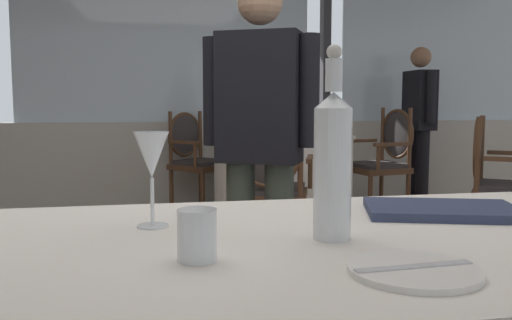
{
  "coord_description": "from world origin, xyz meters",
  "views": [
    {
      "loc": [
        -0.15,
        -1.91,
        1.01
      ],
      "look_at": [
        0.09,
        -0.63,
        0.88
      ],
      "focal_mm": 38.0,
      "sensor_mm": 36.0,
      "label": 1
    }
  ],
  "objects": [
    {
      "name": "window_wall_far",
      "position": [
        0.0,
        3.54,
        1.19
      ],
      "size": [
        10.35,
        0.14,
        2.98
      ],
      "color": "beige",
      "rests_on": "ground_plane"
    },
    {
      "name": "dining_chair_1_2",
      "position": [
        2.1,
        1.3,
        0.55
      ],
      "size": [
        0.64,
        0.66,
        0.94
      ],
      "rotation": [
        0.0,
        0.0,
        11.93
      ],
      "color": "brown",
      "rests_on": "ground_plane"
    },
    {
      "name": "menu_book",
      "position": [
        0.5,
        -0.78,
        0.77
      ],
      "size": [
        0.39,
        0.3,
        0.02
      ],
      "primitive_type": "cube",
      "rotation": [
        0.0,
        0.0,
        -0.3
      ],
      "color": "#2D3856",
      "rests_on": "foreground_table"
    },
    {
      "name": "background_table_0",
      "position": [
        0.92,
        2.46,
        0.38
      ],
      "size": [
        1.19,
        1.19,
        0.76
      ],
      "color": "white",
      "rests_on": "ground_plane"
    },
    {
      "name": "wine_glass",
      "position": [
        -0.15,
        -0.79,
        0.91
      ],
      "size": [
        0.07,
        0.07,
        0.2
      ],
      "color": "white",
      "rests_on": "foreground_table"
    },
    {
      "name": "dining_chair_0_2",
      "position": [
        0.24,
        3.23,
        0.56
      ],
      "size": [
        0.66,
        0.66,
        0.96
      ],
      "rotation": [
        0.0,
        0.0,
        11.72
      ],
      "color": "brown",
      "rests_on": "ground_plane"
    },
    {
      "name": "side_plate",
      "position": [
        0.23,
        -1.18,
        0.77
      ],
      "size": [
        0.2,
        0.2,
        0.01
      ],
      "primitive_type": "cylinder",
      "color": "white",
      "rests_on": "foreground_table"
    },
    {
      "name": "water_tumbler",
      "position": [
        -0.08,
        -1.05,
        0.8
      ],
      "size": [
        0.06,
        0.06,
        0.08
      ],
      "primitive_type": "cylinder",
      "color": "white",
      "rests_on": "foreground_table"
    },
    {
      "name": "dining_chair_0_1",
      "position": [
        1.93,
        2.67,
        0.58
      ],
      "size": [
        0.55,
        0.6,
        0.99
      ],
      "rotation": [
        0.0,
        0.0,
        9.63
      ],
      "color": "brown",
      "rests_on": "ground_plane"
    },
    {
      "name": "diner_person_0",
      "position": [
        0.32,
        0.45,
        0.88
      ],
      "size": [
        0.48,
        0.34,
        1.56
      ],
      "rotation": [
        0.0,
        0.0,
        4.25
      ],
      "color": "#424C42",
      "rests_on": "ground_plane"
    },
    {
      "name": "butter_knife",
      "position": [
        0.23,
        -1.18,
        0.77
      ],
      "size": [
        0.19,
        0.03,
        0.0
      ],
      "primitive_type": "cube",
      "rotation": [
        0.0,
        0.0,
        0.07
      ],
      "color": "silver",
      "rests_on": "foreground_table"
    },
    {
      "name": "diner_person_1",
      "position": [
        2.44,
        3.04,
        0.89
      ],
      "size": [
        0.2,
        0.53,
        1.58
      ],
      "rotation": [
        0.0,
        0.0,
        0.01
      ],
      "color": "black",
      "rests_on": "ground_plane"
    },
    {
      "name": "dining_chair_0_0",
      "position": [
        0.6,
        1.5,
        0.53
      ],
      "size": [
        0.62,
        0.58,
        0.91
      ],
      "rotation": [
        0.0,
        0.0,
        7.53
      ],
      "color": "brown",
      "rests_on": "ground_plane"
    },
    {
      "name": "water_bottle",
      "position": [
        0.18,
        -0.95,
        0.91
      ],
      "size": [
        0.07,
        0.07,
        0.36
      ],
      "color": "white",
      "rests_on": "foreground_table"
    }
  ]
}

